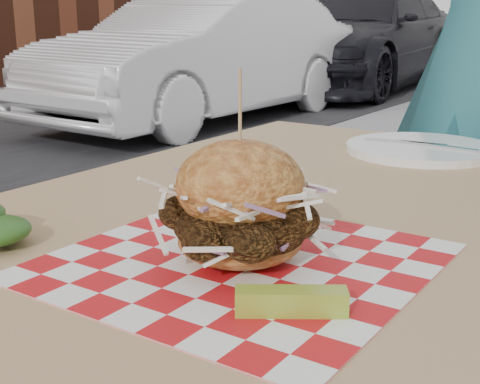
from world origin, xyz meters
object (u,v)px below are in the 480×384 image
at_px(car_white, 204,57).
at_px(car_dark, 357,36).
at_px(patio_table, 303,267).
at_px(sandwich, 240,210).

xyz_separation_m(car_white, car_dark, (0.00, 3.33, 0.08)).
relative_size(car_white, patio_table, 2.99).
height_order(car_white, car_dark, car_dark).
xyz_separation_m(car_dark, patio_table, (3.35, -7.54, 0.01)).
relative_size(patio_table, sandwich, 6.11).
relative_size(car_dark, sandwich, 23.39).
bearing_deg(car_white, patio_table, -50.34).
relative_size(car_dark, patio_table, 3.83).
bearing_deg(sandwich, car_white, 127.50).
distance_m(car_dark, patio_table, 8.25).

